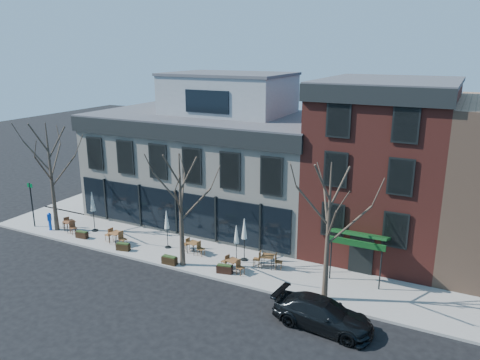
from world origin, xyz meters
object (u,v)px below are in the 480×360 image
at_px(umbrella_0, 93,204).
at_px(cafe_set_0, 70,225).
at_px(call_box, 50,221).
at_px(parked_sedan, 323,314).

bearing_deg(umbrella_0, cafe_set_0, -150.53).
distance_m(call_box, umbrella_0, 3.58).
distance_m(parked_sedan, call_box, 21.67).
relative_size(parked_sedan, cafe_set_0, 2.67).
bearing_deg(umbrella_0, call_box, -156.07).
xyz_separation_m(cafe_set_0, umbrella_0, (1.56, 0.88, 1.60)).
distance_m(parked_sedan, umbrella_0, 18.99).
height_order(parked_sedan, umbrella_0, umbrella_0).
height_order(call_box, umbrella_0, umbrella_0).
distance_m(call_box, cafe_set_0, 1.55).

